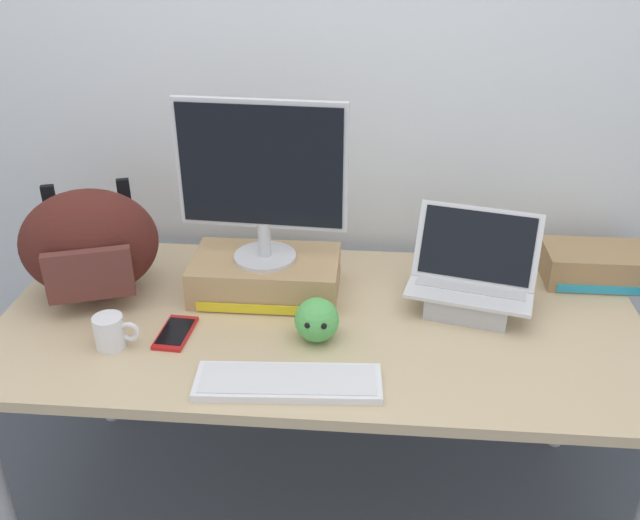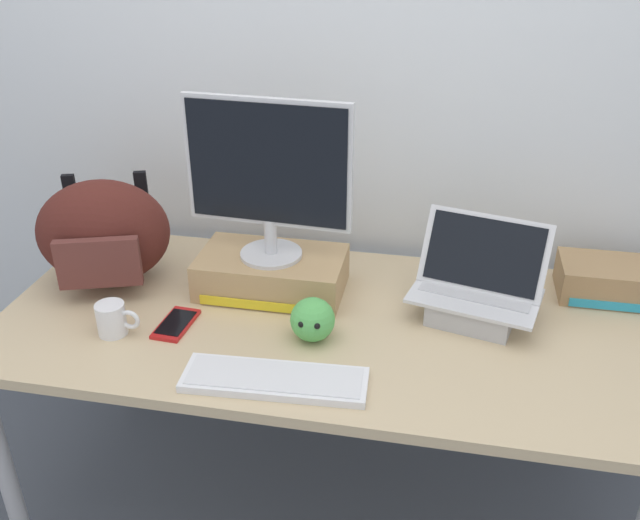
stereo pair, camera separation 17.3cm
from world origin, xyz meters
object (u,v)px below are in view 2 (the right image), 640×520
(toner_box_yellow, at_px, (272,273))
(toner_box_cyan, at_px, (616,281))
(plush_toy, at_px, (313,320))
(messenger_backpack, at_px, (104,233))
(open_laptop, at_px, (475,297))
(coffee_mug, at_px, (113,319))
(desktop_monitor, at_px, (268,175))
(external_keyboard, at_px, (275,380))
(cell_phone, at_px, (176,324))

(toner_box_yellow, distance_m, toner_box_cyan, 0.99)
(plush_toy, bearing_deg, messenger_backpack, 164.60)
(open_laptop, height_order, coffee_mug, open_laptop)
(plush_toy, bearing_deg, desktop_monitor, 127.00)
(toner_box_yellow, relative_size, external_keyboard, 0.94)
(open_laptop, distance_m, messenger_backpack, 1.07)
(toner_box_yellow, xyz_separation_m, coffee_mug, (-0.35, -0.30, -0.01))
(coffee_mug, distance_m, toner_box_cyan, 1.40)
(toner_box_cyan, bearing_deg, messenger_backpack, -172.28)
(toner_box_cyan, bearing_deg, coffee_mug, -160.97)
(plush_toy, bearing_deg, coffee_mug, -171.43)
(cell_phone, relative_size, toner_box_cyan, 0.50)
(desktop_monitor, bearing_deg, toner_box_yellow, 88.73)
(external_keyboard, bearing_deg, coffee_mug, 162.09)
(open_laptop, relative_size, external_keyboard, 0.85)
(messenger_backpack, height_order, cell_phone, messenger_backpack)
(toner_box_yellow, xyz_separation_m, cell_phone, (-0.21, -0.24, -0.05))
(toner_box_yellow, relative_size, open_laptop, 1.10)
(coffee_mug, xyz_separation_m, toner_box_cyan, (1.33, 0.46, 0.01))
(desktop_monitor, bearing_deg, cell_phone, -127.61)
(external_keyboard, xyz_separation_m, cell_phone, (-0.32, 0.19, -0.01))
(desktop_monitor, bearing_deg, open_laptop, 0.40)
(messenger_backpack, bearing_deg, toner_box_cyan, -10.86)
(toner_box_yellow, relative_size, plush_toy, 3.59)
(cell_phone, bearing_deg, toner_box_cyan, 22.03)
(open_laptop, bearing_deg, external_keyboard, -125.91)
(desktop_monitor, bearing_deg, messenger_backpack, -171.58)
(toner_box_cyan, bearing_deg, open_laptop, -154.98)
(plush_toy, xyz_separation_m, toner_box_cyan, (0.81, 0.38, -0.01))
(desktop_monitor, height_order, coffee_mug, desktop_monitor)
(toner_box_yellow, relative_size, toner_box_cyan, 1.31)
(cell_phone, distance_m, plush_toy, 0.38)
(desktop_monitor, distance_m, coffee_mug, 0.56)
(open_laptop, distance_m, toner_box_cyan, 0.44)
(toner_box_cyan, bearing_deg, external_keyboard, -146.02)
(open_laptop, bearing_deg, cell_phone, -151.64)
(desktop_monitor, xyz_separation_m, cell_phone, (-0.21, -0.24, -0.35))
(open_laptop, height_order, external_keyboard, open_laptop)
(external_keyboard, relative_size, cell_phone, 2.79)
(messenger_backpack, bearing_deg, cell_phone, -52.91)
(toner_box_yellow, distance_m, messenger_backpack, 0.50)
(toner_box_yellow, xyz_separation_m, toner_box_cyan, (0.98, 0.15, -0.01))
(toner_box_yellow, bearing_deg, plush_toy, -53.16)
(messenger_backpack, distance_m, plush_toy, 0.69)
(plush_toy, bearing_deg, cell_phone, -178.13)
(toner_box_yellow, relative_size, messenger_backpack, 0.97)
(toner_box_yellow, height_order, toner_box_cyan, toner_box_yellow)
(desktop_monitor, distance_m, messenger_backpack, 0.53)
(open_laptop, relative_size, cell_phone, 2.37)
(toner_box_yellow, distance_m, open_laptop, 0.58)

